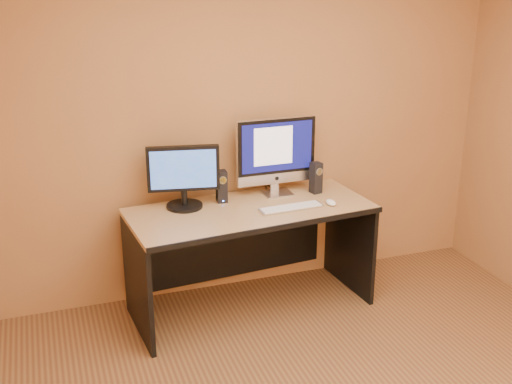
# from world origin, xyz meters

# --- Properties ---
(walls) EXTENTS (4.00, 4.00, 2.60)m
(walls) POSITION_xyz_m (0.00, 0.00, 1.30)
(walls) COLOR #A37141
(walls) RESTS_ON ground
(desk) EXTENTS (1.77, 0.90, 0.79)m
(desk) POSITION_xyz_m (-0.07, 1.59, 0.40)
(desk) COLOR tan
(desk) RESTS_ON ground
(imac) EXTENTS (0.61, 0.23, 0.59)m
(imac) POSITION_xyz_m (0.21, 1.80, 1.09)
(imac) COLOR silver
(imac) RESTS_ON desk
(second_monitor) EXTENTS (0.55, 0.35, 0.45)m
(second_monitor) POSITION_xyz_m (-0.50, 1.76, 1.02)
(second_monitor) COLOR black
(second_monitor) RESTS_ON desk
(speaker_left) EXTENTS (0.08, 0.08, 0.24)m
(speaker_left) POSITION_xyz_m (-0.22, 1.78, 0.91)
(speaker_left) COLOR black
(speaker_left) RESTS_ON desk
(speaker_right) EXTENTS (0.09, 0.09, 0.24)m
(speaker_right) POSITION_xyz_m (0.50, 1.74, 0.91)
(speaker_right) COLOR black
(speaker_right) RESTS_ON desk
(keyboard) EXTENTS (0.47, 0.15, 0.02)m
(keyboard) POSITION_xyz_m (0.20, 1.48, 0.80)
(keyboard) COLOR silver
(keyboard) RESTS_ON desk
(mouse) EXTENTS (0.06, 0.11, 0.04)m
(mouse) POSITION_xyz_m (0.50, 1.46, 0.81)
(mouse) COLOR white
(mouse) RESTS_ON desk
(cable_a) EXTENTS (0.08, 0.23, 0.01)m
(cable_a) POSITION_xyz_m (0.25, 1.89, 0.80)
(cable_a) COLOR black
(cable_a) RESTS_ON desk
(cable_b) EXTENTS (0.06, 0.19, 0.01)m
(cable_b) POSITION_xyz_m (0.18, 1.93, 0.80)
(cable_b) COLOR black
(cable_b) RESTS_ON desk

